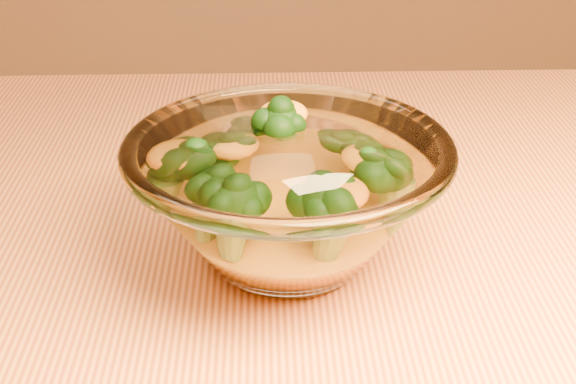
{
  "coord_description": "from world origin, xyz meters",
  "views": [
    {
      "loc": [
        -0.13,
        -0.47,
        1.06
      ],
      "look_at": [
        -0.11,
        0.01,
        0.81
      ],
      "focal_mm": 50.0,
      "sensor_mm": 36.0,
      "label": 1
    }
  ],
  "objects": [
    {
      "name": "broccoli_heap",
      "position": [
        -0.12,
        0.01,
        0.82
      ],
      "size": [
        0.17,
        0.14,
        0.07
      ],
      "color": "black",
      "rests_on": "cheese_sauce"
    },
    {
      "name": "cheese_sauce",
      "position": [
        -0.11,
        0.01,
        0.78
      ],
      "size": [
        0.13,
        0.13,
        0.04
      ],
      "primitive_type": "ellipsoid",
      "color": "orange",
      "rests_on": "glass_bowl"
    },
    {
      "name": "table",
      "position": [
        0.0,
        0.0,
        0.65
      ],
      "size": [
        1.2,
        0.8,
        0.75
      ],
      "color": "#D2823F",
      "rests_on": "ground"
    },
    {
      "name": "glass_bowl",
      "position": [
        -0.11,
        0.01,
        0.8
      ],
      "size": [
        0.22,
        0.22,
        0.1
      ],
      "color": "white",
      "rests_on": "table"
    }
  ]
}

